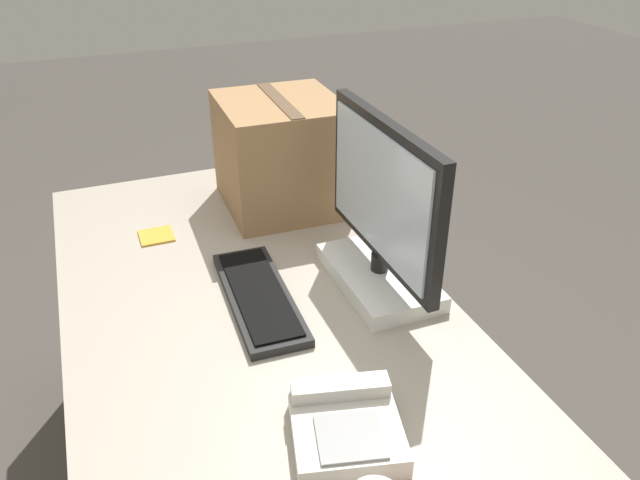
{
  "coord_description": "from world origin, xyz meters",
  "views": [
    {
      "loc": [
        1.14,
        -0.31,
        1.64
      ],
      "look_at": [
        -0.05,
        0.16,
        0.89
      ],
      "focal_mm": 35.0,
      "sensor_mm": 36.0,
      "label": 1
    }
  ],
  "objects_px": {
    "monitor": "(381,223)",
    "cardboard_box": "(281,154)",
    "sticky_note_pad": "(156,236)",
    "desk_phone": "(346,426)",
    "keyboard": "(259,296)"
  },
  "relations": [
    {
      "from": "monitor",
      "to": "cardboard_box",
      "type": "bearing_deg",
      "value": -171.25
    },
    {
      "from": "monitor",
      "to": "keyboard",
      "type": "bearing_deg",
      "value": -97.63
    },
    {
      "from": "keyboard",
      "to": "sticky_note_pad",
      "type": "height_order",
      "value": "keyboard"
    },
    {
      "from": "monitor",
      "to": "cardboard_box",
      "type": "relative_size",
      "value": 1.38
    },
    {
      "from": "keyboard",
      "to": "desk_phone",
      "type": "bearing_deg",
      "value": 5.2
    },
    {
      "from": "desk_phone",
      "to": "monitor",
      "type": "bearing_deg",
      "value": 161.16
    },
    {
      "from": "cardboard_box",
      "to": "keyboard",
      "type": "bearing_deg",
      "value": -24.88
    },
    {
      "from": "desk_phone",
      "to": "sticky_note_pad",
      "type": "distance_m",
      "value": 0.91
    },
    {
      "from": "desk_phone",
      "to": "keyboard",
      "type": "bearing_deg",
      "value": -163.06
    },
    {
      "from": "keyboard",
      "to": "cardboard_box",
      "type": "xyz_separation_m",
      "value": [
        -0.48,
        0.22,
        0.15
      ]
    },
    {
      "from": "cardboard_box",
      "to": "sticky_note_pad",
      "type": "bearing_deg",
      "value": -80.26
    },
    {
      "from": "monitor",
      "to": "sticky_note_pad",
      "type": "height_order",
      "value": "monitor"
    },
    {
      "from": "sticky_note_pad",
      "to": "desk_phone",
      "type": "bearing_deg",
      "value": 13.31
    },
    {
      "from": "keyboard",
      "to": "monitor",
      "type": "bearing_deg",
      "value": 84.63
    },
    {
      "from": "cardboard_box",
      "to": "sticky_note_pad",
      "type": "xyz_separation_m",
      "value": [
        0.07,
        -0.41,
        -0.16
      ]
    }
  ]
}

